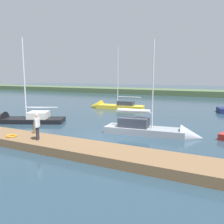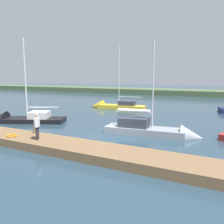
% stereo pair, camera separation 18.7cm
% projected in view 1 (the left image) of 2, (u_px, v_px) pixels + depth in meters
% --- Properties ---
extents(ground_plane, '(200.00, 200.00, 0.00)m').
position_uv_depth(ground_plane, '(111.00, 136.00, 17.23)').
color(ground_plane, '#263D4C').
extents(far_shoreline, '(180.00, 8.00, 2.40)m').
position_uv_depth(far_shoreline, '(194.00, 95.00, 53.50)').
color(far_shoreline, '#4C603D').
rests_on(far_shoreline, ground_plane).
extents(dock_pier, '(27.86, 2.41, 0.51)m').
position_uv_depth(dock_pier, '(78.00, 149.00, 13.51)').
color(dock_pier, brown).
rests_on(dock_pier, ground_plane).
extents(mooring_post_near, '(0.16, 0.16, 0.79)m').
position_uv_depth(mooring_post_near, '(35.00, 128.00, 16.03)').
color(mooring_post_near, brown).
rests_on(mooring_post_near, dock_pier).
extents(life_ring_buoy, '(0.66, 0.66, 0.10)m').
position_uv_depth(life_ring_buoy, '(12.00, 136.00, 15.23)').
color(life_ring_buoy, orange).
rests_on(life_ring_buoy, dock_pier).
extents(sailboat_near_dock, '(7.85, 2.79, 9.18)m').
position_uv_depth(sailboat_near_dock, '(112.00, 107.00, 32.32)').
color(sailboat_near_dock, gold).
rests_on(sailboat_near_dock, ground_plane).
extents(sailboat_inner_slip, '(7.61, 5.01, 8.88)m').
position_uv_depth(sailboat_inner_slip, '(19.00, 121.00, 22.51)').
color(sailboat_inner_slip, black).
rests_on(sailboat_inner_slip, ground_plane).
extents(sailboat_far_right, '(7.41, 2.57, 7.82)m').
position_uv_depth(sailboat_far_right, '(156.00, 133.00, 17.65)').
color(sailboat_far_right, gray).
rests_on(sailboat_far_right, ground_plane).
extents(person_on_dock, '(0.40, 0.57, 1.63)m').
position_uv_depth(person_on_dock, '(37.00, 125.00, 14.33)').
color(person_on_dock, '#28282D').
rests_on(person_on_dock, dock_pier).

